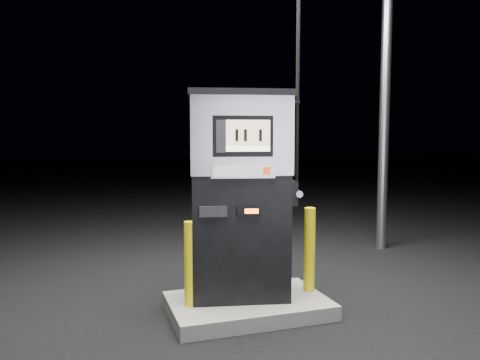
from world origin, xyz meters
name	(u,v)px	position (x,y,z in m)	size (l,w,h in m)	color
ground	(248,313)	(0.00, 0.00, 0.00)	(80.00, 80.00, 0.00)	black
pump_island	(248,306)	(0.00, 0.00, 0.07)	(1.60, 1.00, 0.15)	slate
fuel_dispenser	(240,193)	(-0.05, 0.10, 1.23)	(1.22, 0.83, 4.38)	black
bollard_left	(190,264)	(-0.61, -0.01, 0.57)	(0.11, 0.11, 0.84)	yellow
bollard_right	(310,249)	(0.72, 0.05, 0.60)	(0.12, 0.12, 0.90)	yellow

